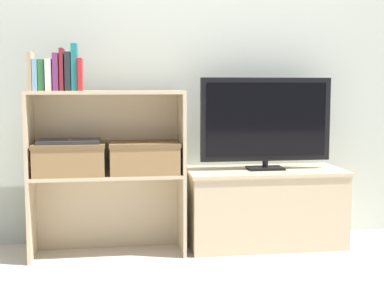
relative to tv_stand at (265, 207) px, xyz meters
The scene contains 18 objects.
ground_plane 0.57m from the tv_stand, 155.52° to the right, with size 16.00×16.00×0.00m, color #BCB2A3.
wall_back 1.10m from the tv_stand, 152.07° to the left, with size 10.00×0.05×2.40m.
tv_stand is the anchor object (origin of this frame).
tv 0.54m from the tv_stand, 90.00° to the right, with size 0.81×0.14×0.57m.
bookshelf_lower_tier 0.97m from the tv_stand, behind, with size 0.89×0.30×0.48m.
bookshelf_upper_tier 1.11m from the tv_stand, behind, with size 0.89×0.30×0.48m.
book_tan 1.61m from the tv_stand, behind, with size 0.02×0.16×0.21m.
book_skyblue 1.58m from the tv_stand, behind, with size 0.03×0.14×0.17m.
book_forest 1.55m from the tv_stand, behind, with size 0.03×0.14×0.17m.
book_ivory 1.51m from the tv_stand, behind, with size 0.03×0.15×0.17m.
book_plum 1.49m from the tv_stand, behind, with size 0.03×0.16×0.21m.
book_maroon 1.47m from the tv_stand, behind, with size 0.02×0.15×0.23m.
book_charcoal 1.44m from the tv_stand, behind, with size 0.03×0.14×0.21m.
book_teal 1.42m from the tv_stand, behind, with size 0.03×0.14×0.26m.
book_crimson 1.38m from the tv_stand, behind, with size 0.02×0.16×0.18m.
storage_basket_left 1.23m from the tv_stand, behind, with size 0.40×0.27×0.18m.
storage_basket_right 0.83m from the tv_stand, behind, with size 0.40×0.27×0.18m.
laptop 1.26m from the tv_stand, behind, with size 0.35×0.21×0.02m.
Camera 1 is at (-0.45, -2.97, 0.98)m, focal length 50.00 mm.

